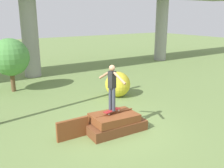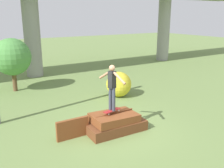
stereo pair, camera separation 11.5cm
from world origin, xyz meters
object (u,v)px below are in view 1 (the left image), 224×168
at_px(skateboard, 112,111).
at_px(skater, 112,84).
at_px(bush_yellow_flowering, 118,84).
at_px(tree_behind_left, 10,57).

relative_size(skateboard, skater, 0.45).
bearing_deg(skateboard, bush_yellow_flowering, 52.52).
relative_size(tree_behind_left, bush_yellow_flowering, 2.25).
xyz_separation_m(skater, tree_behind_left, (-1.89, 7.18, 0.15)).
bearing_deg(skater, bush_yellow_flowering, 52.52).
bearing_deg(skater, skateboard, 153.43).
distance_m(skateboard, skater, 0.98).
xyz_separation_m(skateboard, skater, (0.00, -0.00, 0.98)).
bearing_deg(skateboard, tree_behind_left, 104.76).
xyz_separation_m(tree_behind_left, bush_yellow_flowering, (4.36, -3.96, -1.27)).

